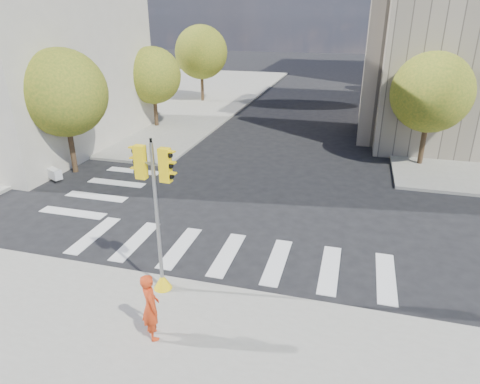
{
  "coord_description": "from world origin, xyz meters",
  "views": [
    {
      "loc": [
        3.84,
        -14.54,
        7.98
      ],
      "look_at": [
        0.14,
        -1.15,
        2.1
      ],
      "focal_mm": 32.0,
      "sensor_mm": 36.0,
      "label": 1
    }
  ],
  "objects_px": {
    "lamp_near": "(433,73)",
    "traffic_signal": "(158,230)",
    "lamp_far": "(412,53)",
    "planter_wall": "(30,163)",
    "photographer": "(151,306)"
  },
  "relations": [
    {
      "from": "planter_wall",
      "to": "lamp_far",
      "type": "bearing_deg",
      "value": 73.32
    },
    {
      "from": "lamp_far",
      "to": "planter_wall",
      "type": "bearing_deg",
      "value": -130.67
    },
    {
      "from": "lamp_near",
      "to": "traffic_signal",
      "type": "bearing_deg",
      "value": -116.67
    },
    {
      "from": "lamp_near",
      "to": "lamp_far",
      "type": "height_order",
      "value": "same"
    },
    {
      "from": "photographer",
      "to": "planter_wall",
      "type": "bearing_deg",
      "value": 9.22
    },
    {
      "from": "lamp_near",
      "to": "photographer",
      "type": "xyz_separation_m",
      "value": [
        -8.7,
        -20.63,
        -3.49
      ]
    },
    {
      "from": "lamp_near",
      "to": "traffic_signal",
      "type": "relative_size",
      "value": 1.71
    },
    {
      "from": "lamp_far",
      "to": "photographer",
      "type": "xyz_separation_m",
      "value": [
        -8.7,
        -34.63,
        -3.49
      ]
    },
    {
      "from": "planter_wall",
      "to": "photographer",
      "type": "bearing_deg",
      "value": -15.64
    },
    {
      "from": "lamp_near",
      "to": "lamp_far",
      "type": "bearing_deg",
      "value": 90.0
    },
    {
      "from": "lamp_far",
      "to": "traffic_signal",
      "type": "xyz_separation_m",
      "value": [
        -9.35,
        -32.63,
        -2.41
      ]
    },
    {
      "from": "lamp_far",
      "to": "planter_wall",
      "type": "xyz_separation_m",
      "value": [
        -21.0,
        -24.44,
        -4.18
      ]
    },
    {
      "from": "lamp_near",
      "to": "lamp_far",
      "type": "relative_size",
      "value": 1.0
    },
    {
      "from": "lamp_near",
      "to": "photographer",
      "type": "distance_m",
      "value": 22.66
    },
    {
      "from": "lamp_near",
      "to": "traffic_signal",
      "type": "height_order",
      "value": "lamp_near"
    }
  ]
}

